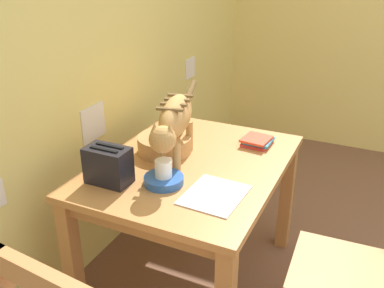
% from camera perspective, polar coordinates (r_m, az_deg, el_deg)
% --- Properties ---
extents(wall_rear, '(4.97, 0.11, 2.50)m').
position_cam_1_polar(wall_rear, '(2.35, -14.34, 12.68)').
color(wall_rear, '#EED973').
rests_on(wall_rear, ground_plane).
extents(dining_table, '(1.12, 0.87, 0.73)m').
position_cam_1_polar(dining_table, '(2.19, 0.00, -4.60)').
color(dining_table, '#BD7D42').
rests_on(dining_table, ground_plane).
extents(cat, '(0.71, 0.23, 0.33)m').
position_cam_1_polar(cat, '(2.05, -2.36, 3.12)').
color(cat, tan).
rests_on(cat, dining_table).
extents(saucer_bowl, '(0.18, 0.18, 0.04)m').
position_cam_1_polar(saucer_bowl, '(1.95, -3.75, -4.78)').
color(saucer_bowl, '#2858AE').
rests_on(saucer_bowl, dining_table).
extents(coffee_mug, '(0.12, 0.08, 0.08)m').
position_cam_1_polar(coffee_mug, '(1.93, -3.75, -3.19)').
color(coffee_mug, white).
rests_on(coffee_mug, saucer_bowl).
extents(magazine, '(0.30, 0.25, 0.01)m').
position_cam_1_polar(magazine, '(1.87, 2.99, -6.74)').
color(magazine, silver).
rests_on(magazine, dining_table).
extents(book_stack, '(0.17, 0.16, 0.04)m').
position_cam_1_polar(book_stack, '(2.36, 8.65, 0.40)').
color(book_stack, red).
rests_on(book_stack, dining_table).
extents(wicker_basket, '(0.28, 0.28, 0.09)m').
position_cam_1_polar(wicker_basket, '(2.25, -3.63, 0.03)').
color(wicker_basket, tan).
rests_on(wicker_basket, dining_table).
extents(toaster, '(0.12, 0.20, 0.18)m').
position_cam_1_polar(toaster, '(1.97, -11.02, -2.78)').
color(toaster, black).
rests_on(toaster, dining_table).
extents(wooden_chair_far, '(0.44, 0.44, 0.92)m').
position_cam_1_polar(wooden_chair_far, '(2.04, 20.41, -15.36)').
color(wooden_chair_far, '#B67B41').
rests_on(wooden_chair_far, ground_plane).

